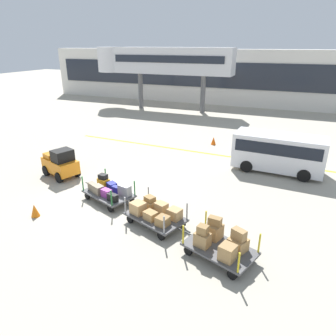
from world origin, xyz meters
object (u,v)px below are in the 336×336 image
baggage_cart_middle (155,213)px  baggage_cart_tail (221,243)px  baggage_tug (60,163)px  shuttle_van (279,150)px  baggage_cart_lead (108,190)px  safety_cone_near (214,141)px  safety_cone_far (35,210)px

baggage_cart_middle → baggage_cart_tail: 3.06m
baggage_tug → baggage_cart_middle: size_ratio=0.77×
shuttle_van → baggage_cart_lead: bearing=-135.7°
baggage_cart_lead → safety_cone_near: baggage_cart_lead is taller
baggage_cart_tail → safety_cone_near: 12.60m
safety_cone_far → safety_cone_near: bearing=70.9°
baggage_cart_tail → safety_cone_far: baggage_cart_tail is taller
baggage_cart_middle → shuttle_van: 8.68m
baggage_cart_middle → baggage_cart_tail: bearing=-19.6°
baggage_cart_middle → baggage_cart_tail: size_ratio=1.00×
baggage_cart_lead → safety_cone_near: size_ratio=5.58×
shuttle_van → safety_cone_near: bearing=142.9°
baggage_cart_lead → baggage_cart_tail: 6.05m
baggage_tug → baggage_cart_tail: size_ratio=0.77×
baggage_tug → baggage_cart_tail: bearing=-19.6°
baggage_tug → shuttle_van: (10.70, 5.28, 0.48)m
baggage_tug → safety_cone_far: baggage_tug is taller
shuttle_van → safety_cone_far: shuttle_van is taller
baggage_cart_tail → baggage_cart_middle: bearing=160.4°
baggage_cart_tail → safety_cone_far: size_ratio=5.58×
baggage_tug → safety_cone_far: 4.22m
baggage_cart_lead → shuttle_van: size_ratio=0.63×
baggage_cart_middle → safety_cone_far: 5.07m
baggage_cart_lead → baggage_cart_tail: bearing=-19.7°
shuttle_van → safety_cone_near: 5.78m
baggage_tug → shuttle_van: shuttle_van is taller
baggage_cart_middle → baggage_tug: bearing=160.4°
baggage_cart_lead → safety_cone_near: (2.27, 10.08, -0.23)m
safety_cone_near → baggage_cart_tail: bearing=-74.2°
shuttle_van → safety_cone_near: size_ratio=8.91×
shuttle_van → safety_cone_far: bearing=-134.4°
baggage_cart_lead → safety_cone_far: 3.17m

